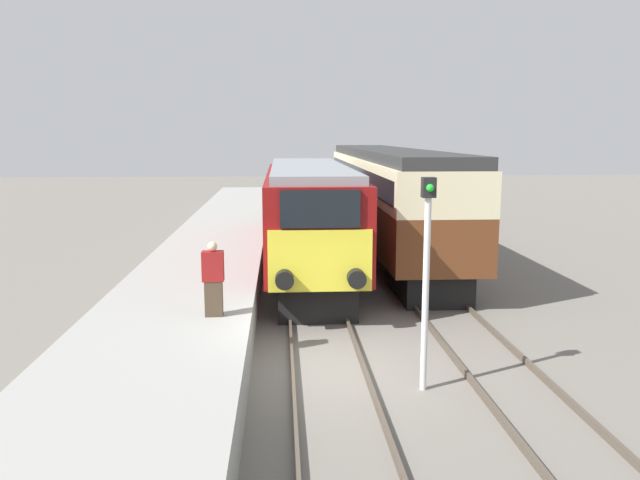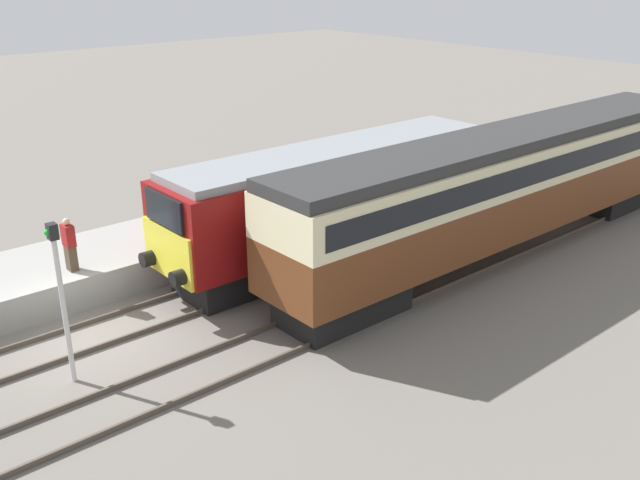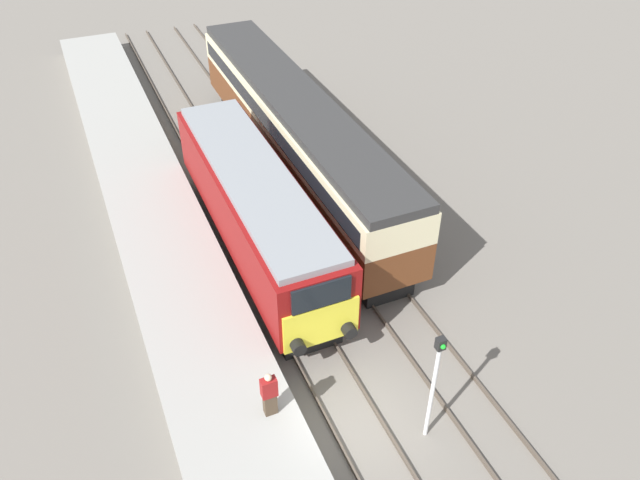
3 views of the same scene
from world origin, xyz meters
The scene contains 8 objects.
ground_plane centered at (0.00, 0.00, 0.00)m, with size 120.00×120.00×0.00m, color slate.
platform_left centered at (-3.30, 8.00, 0.49)m, with size 3.50×50.00×0.98m.
rails_near_track centered at (0.00, 5.00, 0.07)m, with size 1.51×60.00×0.14m.
rails_far_track centered at (3.40, 5.00, 0.07)m, with size 1.50×60.00×0.14m.
locomotive centered at (0.00, 8.65, 2.06)m, with size 2.70×12.67×3.72m.
passenger_carriage centered at (3.40, 13.22, 2.51)m, with size 2.75×18.95×4.14m.
person_on_platform centered at (-2.33, 0.71, 1.75)m, with size 0.44×0.26×1.57m.
signal_post centered at (1.70, -1.06, 2.35)m, with size 0.24×0.28×3.96m.
Camera 2 is at (16.41, -5.98, 9.33)m, focal length 40.00 mm.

